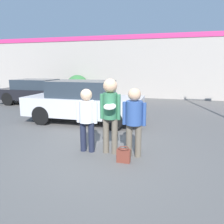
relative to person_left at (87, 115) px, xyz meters
name	(u,v)px	position (x,y,z in m)	size (l,w,h in m)	color
ground_plane	(102,152)	(0.36, 0.03, -0.94)	(56.00, 56.00, 0.00)	#5B5956
storefront_building	(148,66)	(0.36, 10.06, 1.18)	(24.00, 0.22, 4.18)	#B2A89E
person_left	(87,115)	(0.00, 0.00, 0.00)	(0.54, 0.37, 1.58)	#1E2338
person_middle_with_frisbee	(110,109)	(0.59, 0.04, 0.17)	(0.51, 0.56, 1.83)	#665B4C
person_right	(134,117)	(1.17, 0.01, 0.03)	(0.55, 0.38, 1.63)	#665B4C
parked_car_near	(84,102)	(-1.25, 2.78, -0.14)	(4.39, 1.83, 1.58)	silver
parked_car_far	(37,91)	(-5.41, 5.94, -0.21)	(4.23, 1.91, 1.40)	black
shrub	(78,86)	(-4.34, 9.10, -0.17)	(1.54, 1.54, 1.54)	#387A3D
handbag	(124,155)	(1.02, -0.39, -0.77)	(0.30, 0.23, 0.34)	brown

